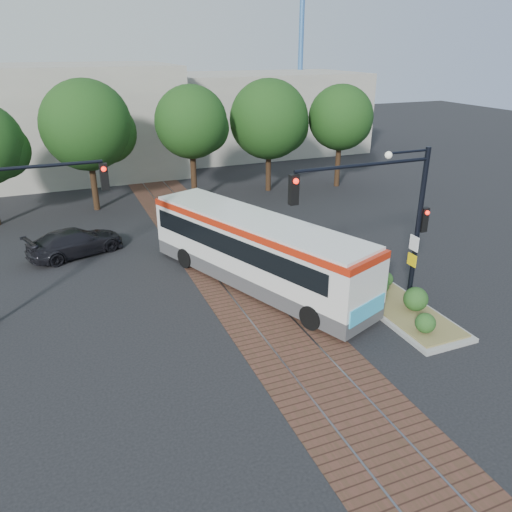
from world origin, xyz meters
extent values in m
plane|color=black|center=(0.00, 0.00, 0.00)|extent=(120.00, 120.00, 0.00)
cube|color=#523025|center=(0.00, 4.00, 0.01)|extent=(3.60, 40.00, 0.01)
cube|color=slate|center=(-0.75, 4.00, 0.01)|extent=(0.06, 40.00, 0.01)
cube|color=slate|center=(0.75, 4.00, 0.01)|extent=(0.06, 40.00, 0.01)
cylinder|color=#382314|center=(-4.50, 16.80, 1.56)|extent=(0.36, 0.36, 3.12)
sphere|color=#143511|center=(-4.50, 16.80, 5.07)|extent=(5.20, 5.20, 5.20)
cylinder|color=#382314|center=(1.50, 16.00, 1.69)|extent=(0.36, 0.36, 3.39)
sphere|color=#143511|center=(1.50, 16.00, 5.04)|extent=(4.40, 4.40, 4.40)
cylinder|color=#382314|center=(7.00, 16.80, 1.43)|extent=(0.36, 0.36, 2.86)
sphere|color=#143511|center=(7.00, 16.80, 4.81)|extent=(5.20, 5.20, 5.20)
cylinder|color=#382314|center=(12.00, 16.00, 1.56)|extent=(0.36, 0.36, 3.12)
sphere|color=#143511|center=(12.00, 16.00, 4.77)|extent=(4.40, 4.40, 4.40)
cube|color=#ADA899|center=(-8.00, 28.00, 4.00)|extent=(22.00, 12.00, 8.00)
cube|color=#ADA899|center=(12.00, 30.00, 3.50)|extent=(18.00, 10.00, 7.00)
cylinder|color=#3F72B2|center=(18.00, 34.00, 9.00)|extent=(0.50, 0.50, 18.00)
cube|color=#434345|center=(0.60, 3.45, 0.50)|extent=(6.17, 11.05, 0.64)
cube|color=white|center=(0.60, 3.45, 1.69)|extent=(6.18, 11.06, 1.74)
cube|color=black|center=(0.50, 3.70, 1.97)|extent=(5.83, 10.06, 0.82)
cube|color=#B5240D|center=(0.60, 3.45, 2.70)|extent=(6.22, 11.07, 0.27)
cube|color=white|center=(0.60, 3.45, 2.88)|extent=(5.98, 10.69, 0.13)
cube|color=black|center=(2.57, -1.53, 2.06)|extent=(1.40, 0.64, 0.82)
cube|color=#34A5D0|center=(2.63, -1.67, 0.96)|extent=(1.89, 0.79, 0.64)
cube|color=orange|center=(2.04, 3.04, 1.14)|extent=(1.57, 3.85, 1.01)
cylinder|color=black|center=(1.07, -0.60, 0.46)|extent=(0.63, 0.97, 0.91)
cylinder|color=black|center=(3.03, 0.18, 0.46)|extent=(0.63, 0.97, 0.91)
cylinder|color=black|center=(-1.66, 6.29, 0.46)|extent=(0.63, 0.97, 0.91)
cylinder|color=black|center=(0.30, 7.07, 0.46)|extent=(0.63, 0.97, 0.91)
cube|color=gray|center=(4.80, -1.00, 0.07)|extent=(2.20, 5.20, 0.15)
cube|color=olive|center=(4.80, -1.00, 0.19)|extent=(1.90, 4.80, 0.08)
sphere|color=#1E4719|center=(4.40, -2.60, 0.58)|extent=(0.70, 0.70, 0.70)
sphere|color=#1E4719|center=(5.10, -1.20, 0.68)|extent=(0.90, 0.90, 0.90)
sphere|color=#1E4719|center=(4.60, 0.40, 0.63)|extent=(0.80, 0.80, 0.80)
sphere|color=#1E4719|center=(5.30, 0.90, 0.53)|extent=(0.60, 0.60, 0.60)
cylinder|color=black|center=(5.10, -0.80, 3.21)|extent=(0.18, 0.18, 6.00)
cylinder|color=black|center=(2.60, -0.80, 5.81)|extent=(5.00, 0.12, 0.12)
cube|color=black|center=(0.10, -0.80, 5.26)|extent=(0.28, 0.22, 0.95)
sphere|color=#FF190C|center=(0.10, -0.94, 5.56)|extent=(0.18, 0.18, 0.18)
cube|color=black|center=(5.32, -0.80, 3.61)|extent=(0.26, 0.20, 0.90)
sphere|color=#FF190C|center=(5.32, -0.93, 3.92)|extent=(0.16, 0.16, 0.16)
cube|color=white|center=(4.92, -0.92, 2.81)|extent=(0.04, 0.45, 0.55)
cube|color=yellow|center=(4.92, -0.92, 2.17)|extent=(0.04, 0.45, 0.45)
cylinder|color=black|center=(4.30, -0.80, 6.12)|extent=(1.60, 0.08, 0.08)
sphere|color=silver|center=(3.50, -0.80, 6.06)|extent=(0.24, 0.24, 0.24)
cylinder|color=black|center=(-7.25, 4.00, 5.60)|extent=(4.50, 0.12, 0.12)
cube|color=black|center=(-5.00, 4.00, 5.05)|extent=(0.28, 0.22, 0.95)
sphere|color=#FF190C|center=(-5.00, 3.86, 5.35)|extent=(0.18, 0.18, 0.18)
imported|color=black|center=(-6.17, 9.73, 0.65)|extent=(4.85, 3.22, 1.30)
camera|label=1|loc=(-6.62, -14.10, 9.37)|focal=35.00mm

